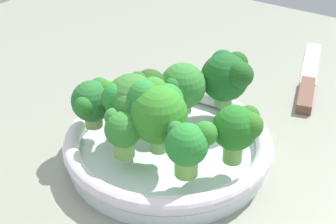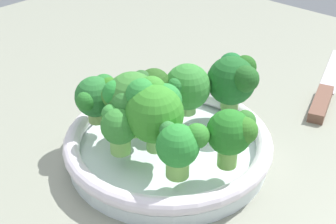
# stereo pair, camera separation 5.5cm
# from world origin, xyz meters

# --- Properties ---
(ground_plane) EXTENTS (1.30, 1.30, 0.03)m
(ground_plane) POSITION_xyz_m (0.00, 0.00, -0.01)
(ground_plane) COLOR gray
(bowl) EXTENTS (0.26, 0.26, 0.04)m
(bowl) POSITION_xyz_m (0.01, 0.03, 0.02)
(bowl) COLOR white
(bowl) RESTS_ON ground_plane
(broccoli_floret_0) EXTENTS (0.06, 0.07, 0.08)m
(broccoli_floret_0) POSITION_xyz_m (-0.02, 0.00, 0.09)
(broccoli_floret_0) COLOR #87CC5D
(broccoli_floret_0) RESTS_ON bowl
(broccoli_floret_1) EXTENTS (0.04, 0.05, 0.07)m
(broccoli_floret_1) POSITION_xyz_m (-0.03, 0.05, 0.08)
(broccoli_floret_1) COLOR #91C068
(broccoli_floret_1) RESTS_ON bowl
(broccoli_floret_2) EXTENTS (0.04, 0.04, 0.06)m
(broccoli_floret_2) POSITION_xyz_m (-0.00, -0.03, 0.07)
(broccoli_floret_2) COLOR #87CA5B
(broccoli_floret_2) RESTS_ON bowl
(broccoli_floret_3) EXTENTS (0.06, 0.06, 0.07)m
(broccoli_floret_3) POSITION_xyz_m (-0.00, 0.09, 0.07)
(broccoli_floret_3) COLOR #9DD674
(broccoli_floret_3) RESTS_ON bowl
(broccoli_floret_4) EXTENTS (0.07, 0.07, 0.08)m
(broccoli_floret_4) POSITION_xyz_m (0.02, 0.00, 0.09)
(broccoli_floret_4) COLOR #8FCE67
(broccoli_floret_4) RESTS_ON bowl
(broccoli_floret_5) EXTENTS (0.07, 0.07, 0.07)m
(broccoli_floret_5) POSITION_xyz_m (0.04, 0.14, 0.08)
(broccoli_floret_5) COLOR #82B658
(broccoli_floret_5) RESTS_ON bowl
(broccoli_floret_6) EXTENTS (0.05, 0.06, 0.06)m
(broccoli_floret_6) POSITION_xyz_m (-0.07, -0.00, 0.07)
(broccoli_floret_6) COLOR #A0C867
(broccoli_floret_6) RESTS_ON bowl
(broccoli_floret_7) EXTENTS (0.05, 0.06, 0.07)m
(broccoli_floret_7) POSITION_xyz_m (0.11, 0.03, 0.08)
(broccoli_floret_7) COLOR #7DBD50
(broccoli_floret_7) RESTS_ON bowl
(broccoli_floret_8) EXTENTS (0.05, 0.05, 0.06)m
(broccoli_floret_8) POSITION_xyz_m (0.08, -0.02, 0.07)
(broccoli_floret_8) COLOR #8ACF5A
(broccoli_floret_8) RESTS_ON bowl
(knife) EXTENTS (0.10, 0.26, 0.01)m
(knife) POSITION_xyz_m (0.08, 0.32, 0.01)
(knife) COLOR silver
(knife) RESTS_ON ground_plane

